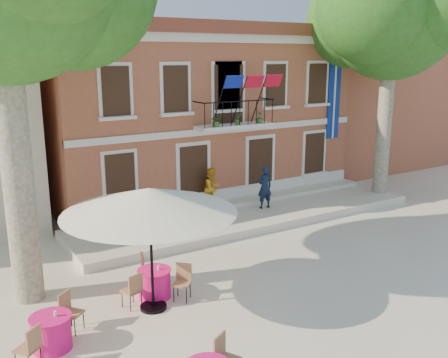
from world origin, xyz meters
TOP-DOWN VIEW (x-y plane):
  - ground at (0.00, 0.00)m, footprint 90.00×90.00m
  - main_building at (2.00, 9.99)m, footprint 13.50×9.59m
  - neighbor_east at (14.00, 11.00)m, footprint 9.40×9.40m
  - terrace at (2.00, 4.40)m, footprint 14.00×3.40m
  - plane_tree_east at (8.53, 3.77)m, footprint 5.36×5.36m
  - patio_umbrella at (-4.07, -0.20)m, footprint 4.23×4.23m
  - pedestrian_navy at (2.76, 4.48)m, footprint 0.66×0.47m
  - pedestrian_orange at (0.97, 5.51)m, footprint 0.96×0.84m
  - cafe_table_0 at (-6.66, -0.70)m, footprint 1.75×1.54m
  - cafe_table_3 at (-3.79, 0.35)m, footprint 1.82×1.80m

SIDE VIEW (x-z plane):
  - ground at x=0.00m, z-range 0.00..0.00m
  - terrace at x=2.00m, z-range 0.00..0.30m
  - cafe_table_0 at x=-6.66m, z-range -0.05..0.90m
  - cafe_table_3 at x=-3.79m, z-range -0.05..0.90m
  - pedestrian_orange at x=0.97m, z-range 0.30..1.95m
  - pedestrian_navy at x=2.76m, z-range 0.30..2.01m
  - patio_umbrella at x=-4.07m, z-range 1.26..4.40m
  - neighbor_east at x=14.00m, z-range 0.02..6.42m
  - main_building at x=2.00m, z-range 0.03..7.53m
  - plane_tree_east at x=8.53m, z-range 2.51..13.03m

